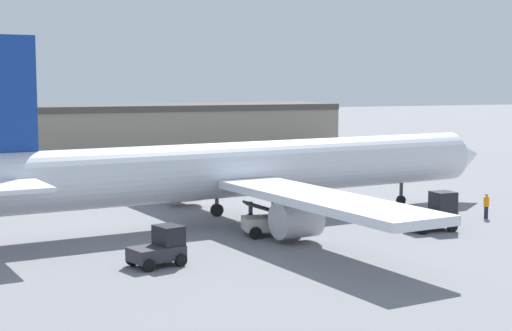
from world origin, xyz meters
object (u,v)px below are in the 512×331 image
(ground_crew_worker, at_px, (486,205))
(baggage_tug, at_px, (160,248))
(belt_loader_truck, at_px, (276,218))
(pushback_tug, at_px, (435,214))
(airplane, at_px, (243,170))

(ground_crew_worker, height_order, baggage_tug, baggage_tug)
(ground_crew_worker, height_order, belt_loader_truck, belt_loader_truck)
(ground_crew_worker, xyz_separation_m, belt_loader_truck, (-16.12, 0.02, 0.17))
(belt_loader_truck, bearing_deg, pushback_tug, -5.07)
(airplane, bearing_deg, baggage_tug, -137.21)
(baggage_tug, relative_size, pushback_tug, 0.99)
(airplane, height_order, pushback_tug, airplane)
(airplane, bearing_deg, belt_loader_truck, -96.82)
(belt_loader_truck, bearing_deg, airplane, 99.87)
(ground_crew_worker, bearing_deg, airplane, 34.73)
(baggage_tug, relative_size, belt_loader_truck, 0.83)
(baggage_tug, height_order, pushback_tug, pushback_tug)
(baggage_tug, xyz_separation_m, pushback_tug, (18.94, 2.64, 0.18))
(airplane, relative_size, pushback_tug, 13.87)
(airplane, relative_size, ground_crew_worker, 24.48)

